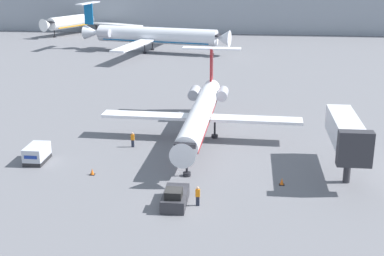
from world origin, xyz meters
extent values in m
plane|color=slate|center=(0.00, 0.00, 0.00)|extent=(600.00, 600.00, 0.00)
cube|color=#8C939E|center=(0.00, 120.00, 7.51)|extent=(180.00, 16.00, 15.03)
cylinder|color=white|center=(0.40, 17.68, 3.31)|extent=(3.24, 23.33, 2.56)
cone|color=white|center=(0.03, 5.02, 3.31)|extent=(2.62, 2.12, 2.56)
cube|color=black|center=(0.05, 5.84, 3.76)|extent=(2.20, 0.76, 0.44)
cone|color=white|center=(0.79, 30.71, 3.31)|extent=(2.39, 2.88, 2.30)
cube|color=maroon|center=(0.40, 17.68, 2.48)|extent=(2.92, 21.00, 0.20)
cube|color=white|center=(7.18, 18.64, 2.74)|extent=(11.00, 2.71, 0.36)
cube|color=white|center=(-6.31, 19.04, 2.74)|extent=(11.00, 2.71, 0.36)
cylinder|color=#ADADB7|center=(2.62, 27.39, 3.63)|extent=(1.54, 3.33, 1.45)
cylinder|color=#ADADB7|center=(-1.24, 27.50, 3.63)|extent=(1.54, 3.33, 1.45)
cube|color=maroon|center=(0.80, 31.28, 6.87)|extent=(0.30, 2.21, 4.56)
cube|color=white|center=(0.80, 31.28, 9.15)|extent=(8.25, 2.04, 0.20)
cylinder|color=black|center=(0.09, 7.05, 1.02)|extent=(0.24, 0.24, 2.03)
cylinder|color=black|center=(0.09, 7.05, 0.20)|extent=(0.80, 0.80, 0.40)
cylinder|color=black|center=(-1.21, 19.49, 1.02)|extent=(0.24, 0.24, 2.03)
cylinder|color=black|center=(-1.21, 19.49, 0.20)|extent=(0.80, 0.80, 0.40)
cylinder|color=black|center=(2.12, 19.39, 1.02)|extent=(0.24, 0.24, 2.03)
cylinder|color=black|center=(2.12, 19.39, 0.20)|extent=(0.80, 0.80, 0.40)
cube|color=#2D2D33|center=(-0.20, 0.41, 0.58)|extent=(2.13, 4.36, 1.17)
cube|color=black|center=(-0.20, -0.55, 1.52)|extent=(1.49, 1.57, 0.70)
cube|color=black|center=(-0.20, 2.50, 0.41)|extent=(1.91, 0.30, 0.70)
cube|color=#232326|center=(-16.66, 9.26, 0.23)|extent=(2.01, 3.45, 0.45)
cube|color=#B7BCC6|center=(-16.66, 9.26, 1.16)|extent=(2.01, 3.45, 1.41)
cube|color=navy|center=(-16.66, 7.52, 1.16)|extent=(1.41, 0.04, 0.36)
cube|color=#232838|center=(1.85, 0.38, 0.45)|extent=(0.32, 0.20, 0.89)
cube|color=orange|center=(1.85, 0.38, 1.25)|extent=(0.40, 0.24, 0.71)
sphere|color=tan|center=(1.85, 0.38, 1.73)|extent=(0.26, 0.26, 0.26)
cube|color=#232838|center=(-7.26, 15.01, 0.44)|extent=(0.32, 0.20, 0.87)
cube|color=orange|center=(-7.26, 15.01, 1.22)|extent=(0.40, 0.24, 0.69)
sphere|color=tan|center=(-7.26, 15.01, 1.69)|extent=(0.25, 0.25, 0.25)
cube|color=black|center=(-9.64, 6.32, 0.02)|extent=(0.54, 0.54, 0.04)
cone|color=orange|center=(-9.64, 6.32, 0.36)|extent=(0.38, 0.38, 0.64)
cube|color=black|center=(9.64, 5.82, 0.02)|extent=(0.54, 0.54, 0.04)
cone|color=orange|center=(9.64, 5.82, 0.38)|extent=(0.38, 0.38, 0.67)
cylinder|color=white|center=(-41.92, 111.04, 3.65)|extent=(15.26, 25.14, 3.49)
cone|color=white|center=(-48.64, 98.03, 3.65)|extent=(4.38, 4.08, 3.49)
cube|color=black|center=(-48.13, 99.02, 4.26)|extent=(2.95, 1.98, 0.44)
cone|color=white|center=(-34.96, 124.51, 3.65)|extent=(4.55, 4.85, 3.14)
cube|color=orange|center=(-41.92, 111.04, 2.51)|extent=(13.74, 22.63, 0.20)
cube|color=white|center=(-32.02, 107.42, 2.86)|extent=(16.95, 10.84, 0.36)
cube|color=white|center=(-50.60, 117.02, 2.86)|extent=(16.95, 10.84, 0.36)
cylinder|color=#ADADB7|center=(-34.46, 119.71, 4.08)|extent=(3.15, 3.58, 2.00)
cylinder|color=#ADADB7|center=(-39.16, 122.14, 4.08)|extent=(3.15, 3.58, 2.00)
cube|color=orange|center=(-34.60, 125.19, 7.89)|extent=(1.22, 2.06, 5.00)
cylinder|color=black|center=(-47.54, 100.16, 0.95)|extent=(0.24, 0.24, 1.90)
cylinder|color=black|center=(-47.54, 100.16, 0.20)|extent=(0.80, 0.80, 0.40)
cylinder|color=black|center=(-43.05, 113.79, 0.95)|extent=(0.24, 0.24, 1.90)
cylinder|color=black|center=(-43.05, 113.79, 0.20)|extent=(0.80, 0.80, 0.40)
cylinder|color=black|center=(-39.02, 111.71, 0.95)|extent=(0.24, 0.24, 1.90)
cylinder|color=black|center=(-39.02, 111.71, 0.20)|extent=(0.80, 0.80, 0.40)
cylinder|color=silver|center=(-15.42, 79.57, 3.91)|extent=(28.97, 9.40, 3.74)
cone|color=silver|center=(0.16, 76.41, 3.91)|extent=(3.68, 4.27, 3.74)
cube|color=black|center=(-1.02, 76.65, 4.57)|extent=(1.32, 3.26, 0.44)
cone|color=silver|center=(-31.55, 82.85, 3.91)|extent=(4.71, 4.12, 3.37)
cube|color=#0C5999|center=(-15.42, 79.57, 2.69)|extent=(26.07, 8.46, 0.20)
cube|color=silver|center=(-14.79, 89.92, 3.07)|extent=(6.47, 17.08, 0.36)
cube|color=silver|center=(-18.87, 69.80, 3.07)|extent=(6.47, 17.08, 0.36)
cylinder|color=#ADADB7|center=(-26.73, 84.70, 4.38)|extent=(3.34, 2.56, 2.00)
cylinder|color=#ADADB7|center=(-27.83, 79.26, 4.38)|extent=(3.34, 2.56, 2.00)
cube|color=#0C5999|center=(-32.36, 83.01, 8.28)|extent=(2.20, 0.67, 5.00)
cube|color=silver|center=(-32.36, 83.01, 10.78)|extent=(3.55, 9.18, 0.20)
cylinder|color=black|center=(-2.29, 76.91, 1.02)|extent=(0.24, 0.24, 2.04)
cylinder|color=black|center=(-2.29, 76.91, 0.20)|extent=(0.80, 0.80, 0.40)
cylinder|color=black|center=(-17.91, 77.59, 1.02)|extent=(0.24, 0.24, 2.04)
cylinder|color=black|center=(-17.91, 77.59, 0.20)|extent=(0.80, 0.80, 0.40)
cylinder|color=black|center=(-16.94, 82.36, 1.02)|extent=(0.24, 0.24, 2.04)
cylinder|color=black|center=(-16.94, 82.36, 0.20)|extent=(0.80, 0.80, 0.40)
cylinder|color=#2D2D33|center=(16.06, 7.17, 1.60)|extent=(0.70, 0.70, 3.20)
cube|color=silver|center=(16.06, 10.23, 4.50)|extent=(2.60, 10.19, 2.60)
cube|color=#2D2D33|center=(16.06, 4.53, 4.50)|extent=(3.20, 1.20, 3.38)
camera|label=1|loc=(6.00, -43.19, 21.50)|focal=50.00mm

